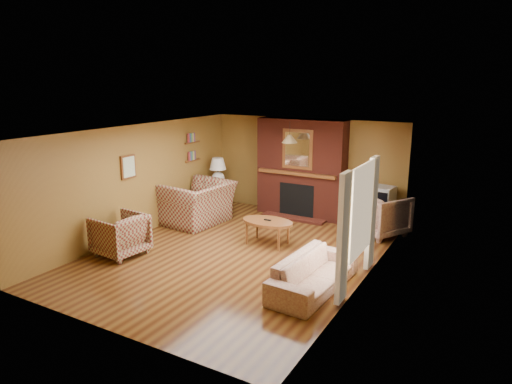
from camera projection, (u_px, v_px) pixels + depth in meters
The scene contains 20 objects.
floor at pixel (237, 254), 8.93m from camera, with size 6.50×6.50×0.00m, color #43200E.
ceiling at pixel (236, 131), 8.35m from camera, with size 6.50×6.50×0.00m, color silver.
wall_back at pixel (305, 167), 11.38m from camera, with size 6.50×6.50×0.00m, color olive.
wall_front at pixel (104, 248), 5.90m from camera, with size 6.50×6.50×0.00m, color olive.
wall_left at pixel (138, 180), 9.84m from camera, with size 6.50×6.50×0.00m, color olive.
wall_right at pixel (366, 213), 7.45m from camera, with size 6.50×6.50×0.00m, color olive.
fireplace at pixel (301, 169), 11.17m from camera, with size 2.20×0.82×2.40m.
window_right at pixel (360, 220), 7.32m from camera, with size 0.10×1.85×2.00m.
bookshelf at pixel (193, 148), 11.30m from camera, with size 0.09×0.55×0.71m.
botanical_print at pixel (128, 167), 9.49m from camera, with size 0.05×0.40×0.50m.
pendant_light at pixel (290, 139), 10.39m from camera, with size 0.36×0.36×0.48m.
plaid_loveseat at pixel (197, 203), 10.72m from camera, with size 1.51×1.32×0.98m, color maroon.
plaid_armchair at pixel (120, 235), 8.80m from camera, with size 0.87×0.89×0.81m, color maroon.
floral_sofa at pixel (314, 273), 7.36m from camera, with size 1.95×0.76×0.57m, color #C0B895.
floral_armchair at pixel (381, 214), 9.93m from camera, with size 0.98×1.00×0.91m, color #C0B895.
coffee_table at pixel (268, 223), 9.34m from camera, with size 1.10×0.68×0.53m.
side_table at pixel (218, 197), 11.93m from camera, with size 0.49×0.49×0.65m, color brown.
table_lamp at pixel (218, 170), 11.75m from camera, with size 0.43×0.43×0.71m.
tv_stand at pixel (380, 219), 10.25m from camera, with size 0.51×0.46×0.56m, color black.
crt_tv at pixel (382, 197), 10.12m from camera, with size 0.56×0.56×0.46m.
Camera 1 is at (4.45, -7.10, 3.34)m, focal length 32.00 mm.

